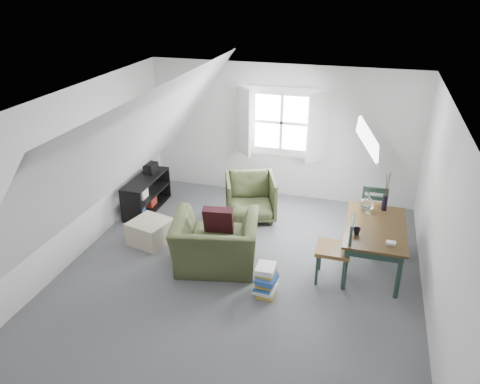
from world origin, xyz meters
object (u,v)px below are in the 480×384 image
(ottoman, at_px, (150,232))
(dining_chair_far, at_px, (373,209))
(dining_table, at_px, (375,232))
(dining_chair_near, at_px, (337,248))
(armchair_near, at_px, (216,266))
(armchair_far, at_px, (250,217))
(magazine_stack, at_px, (266,280))
(media_shelf, at_px, (146,196))

(ottoman, distance_m, dining_chair_far, 3.59)
(dining_table, xyz_separation_m, dining_chair_far, (-0.04, 0.97, -0.12))
(dining_chair_near, bearing_deg, ottoman, -98.13)
(armchair_near, xyz_separation_m, armchair_far, (0.09, 1.62, 0.00))
(armchair_near, relative_size, dining_chair_near, 1.21)
(dining_chair_far, xyz_separation_m, magazine_stack, (-1.30, -1.99, -0.27))
(armchair_near, height_order, dining_chair_near, dining_chair_near)
(armchair_far, height_order, ottoman, armchair_far)
(armchair_far, height_order, dining_chair_near, dining_chair_near)
(dining_chair_near, bearing_deg, armchair_near, -89.00)
(dining_chair_far, height_order, magazine_stack, dining_chair_far)
(dining_chair_near, bearing_deg, dining_table, 128.45)
(armchair_near, height_order, ottoman, armchair_near)
(dining_table, distance_m, dining_chair_near, 0.66)
(magazine_stack, bearing_deg, dining_chair_far, 56.90)
(dining_table, xyz_separation_m, magazine_stack, (-1.34, -1.02, -0.39))
(armchair_near, distance_m, media_shelf, 2.28)
(armchair_far, distance_m, media_shelf, 1.93)
(dining_chair_far, bearing_deg, armchair_far, -2.96)
(armchair_far, xyz_separation_m, ottoman, (-1.32, -1.25, 0.19))
(dining_chair_near, bearing_deg, media_shelf, -113.11)
(ottoman, relative_size, magazine_stack, 1.31)
(media_shelf, bearing_deg, armchair_far, 10.84)
(dining_chair_near, distance_m, media_shelf, 3.72)
(dining_chair_far, height_order, media_shelf, dining_chair_far)
(dining_table, bearing_deg, dining_chair_near, -142.21)
(armchair_near, xyz_separation_m, dining_chair_far, (2.15, 1.55, 0.49))
(dining_chair_far, distance_m, dining_chair_near, 1.48)
(armchair_far, distance_m, dining_table, 2.41)
(media_shelf, bearing_deg, dining_chair_near, -15.95)
(ottoman, bearing_deg, media_shelf, 119.55)
(armchair_far, distance_m, dining_chair_far, 2.11)
(dining_chair_far, bearing_deg, ottoman, 18.21)
(ottoman, relative_size, dining_chair_far, 0.60)
(dining_chair_far, relative_size, magazine_stack, 2.19)
(dining_table, height_order, magazine_stack, dining_table)
(armchair_near, relative_size, armchair_far, 1.40)
(dining_table, bearing_deg, dining_chair_far, 87.95)
(armchair_near, distance_m, dining_chair_near, 1.78)
(armchair_near, distance_m, armchair_far, 1.62)
(armchair_far, xyz_separation_m, dining_table, (2.10, -1.04, 0.60))
(armchair_far, relative_size, ottoman, 1.52)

